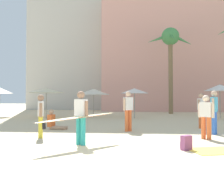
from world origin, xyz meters
TOP-DOWN VIEW (x-y plane):
  - ground at (0.00, 0.00)m, footprint 120.00×120.00m
  - hotel_pink at (6.24, 27.41)m, footprint 19.69×9.44m
  - hotel_tower_gray at (-4.83, 32.13)m, footprint 17.74×11.87m
  - palm_tree_left at (3.45, 19.43)m, footprint 4.37×4.34m
  - cafe_umbrella_0 at (-3.08, 14.45)m, footprint 2.50×2.50m
  - cafe_umbrella_1 at (-10.66, 14.29)m, footprint 2.03×2.03m
  - cafe_umbrella_2 at (0.12, 13.74)m, footprint 2.12×2.12m
  - cafe_umbrella_4 at (-6.51, 13.43)m, footprint 2.76×2.76m
  - cafe_umbrella_5 at (6.27, 13.84)m, footprint 2.26×2.26m
  - beach_towel at (2.71, 1.78)m, footprint 1.98×1.52m
  - backpack at (1.74, 1.78)m, footprint 0.35×0.34m
  - person_mid_center at (-1.44, 2.19)m, footprint 2.18×2.58m
  - person_near_right at (-3.27, 3.65)m, footprint 0.35×0.60m
  - person_far_left at (-0.06, 5.89)m, footprint 0.49×0.50m
  - person_near_left at (-3.62, 6.35)m, footprint 0.95×0.54m
  - person_far_right at (3.48, 7.46)m, footprint 0.45×0.54m
  - person_mid_left at (2.83, 3.90)m, footprint 0.55×0.42m
  - person_mid_right at (3.49, 5.25)m, footprint 0.37×0.58m

SIDE VIEW (x-z plane):
  - ground at x=0.00m, z-range 0.00..0.00m
  - beach_towel at x=2.71m, z-range 0.00..0.01m
  - backpack at x=1.74m, z-range -0.01..0.41m
  - person_near_left at x=-3.62m, z-range -0.14..0.82m
  - person_mid_left at x=2.83m, z-range 0.07..1.67m
  - person_near_right at x=-3.27m, z-range 0.07..1.69m
  - person_mid_center at x=-1.44m, z-range 0.07..1.78m
  - person_far_right at x=3.48m, z-range 0.09..1.81m
  - person_far_left at x=-0.06m, z-range 0.09..1.88m
  - person_mid_right at x=3.49m, z-range 0.09..1.88m
  - cafe_umbrella_0 at x=-3.08m, z-range 0.87..3.06m
  - cafe_umbrella_2 at x=0.12m, z-range 0.91..3.12m
  - cafe_umbrella_4 at x=-6.51m, z-range 0.93..3.15m
  - cafe_umbrella_1 at x=-10.66m, z-range 0.92..3.23m
  - cafe_umbrella_5 at x=6.27m, z-range 0.99..3.47m
  - palm_tree_left at x=3.45m, z-range 2.54..10.70m
  - hotel_pink at x=6.24m, z-range 0.00..13.45m
  - hotel_tower_gray at x=-4.83m, z-range 0.00..26.61m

